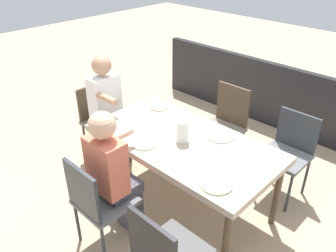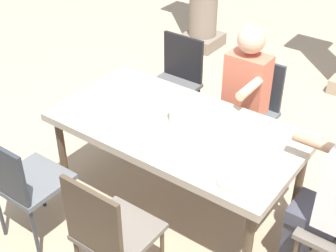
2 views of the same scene
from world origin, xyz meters
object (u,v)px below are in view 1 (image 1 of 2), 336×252
at_px(plate_0, 216,184).
at_px(plate_3, 159,107).
at_px(chair_mid_north, 97,200).
at_px(dining_table, 183,145).
at_px(chair_head_east, 101,116).
at_px(chair_mid_south, 226,121).
at_px(plate_2, 144,143).
at_px(diner_man_white, 109,108).
at_px(chair_west_south, 289,149).
at_px(diner_woman_green, 114,172).
at_px(plate_1, 221,136).
at_px(water_pitcher, 182,132).

distance_m(plate_0, plate_3, 1.40).
distance_m(chair_mid_north, plate_3, 1.33).
distance_m(dining_table, chair_head_east, 1.32).
bearing_deg(chair_mid_south, dining_table, 98.85).
xyz_separation_m(chair_mid_north, chair_mid_south, (0.00, -1.79, 0.02)).
bearing_deg(plate_0, plate_2, -0.33).
bearing_deg(plate_2, plate_0, 179.67).
distance_m(dining_table, diner_man_white, 1.12).
relative_size(chair_west_south, diner_woman_green, 0.70).
distance_m(dining_table, chair_west_south, 1.11).
relative_size(chair_west_south, chair_head_east, 1.01).
bearing_deg(diner_man_white, chair_mid_south, -137.51).
height_order(chair_mid_north, diner_woman_green, diner_woman_green).
relative_size(dining_table, chair_west_south, 1.99).
distance_m(diner_man_white, plate_2, 0.97).
bearing_deg(plate_3, chair_mid_south, -130.33).
bearing_deg(diner_woman_green, plate_3, -63.99).
distance_m(chair_mid_north, chair_mid_south, 1.79).
relative_size(chair_head_east, plate_0, 3.45).
relative_size(chair_mid_north, plate_1, 3.63).
relative_size(plate_0, plate_3, 1.21).
xyz_separation_m(chair_mid_north, plate_1, (-0.37, -1.18, 0.25)).
relative_size(chair_mid_south, diner_woman_green, 0.74).
distance_m(chair_mid_south, water_pitcher, 0.98).
distance_m(chair_west_south, chair_mid_south, 0.79).
height_order(dining_table, plate_2, plate_2).
xyz_separation_m(chair_mid_south, plate_0, (-0.76, 1.20, 0.23)).
relative_size(diner_woman_green, plate_0, 5.02).
bearing_deg(diner_man_white, plate_3, -147.06).
bearing_deg(chair_head_east, dining_table, 180.00).
bearing_deg(diner_woman_green, chair_mid_north, 90.88).
relative_size(diner_man_white, water_pitcher, 6.27).
xyz_separation_m(dining_table, chair_mid_south, (0.14, -0.90, -0.16)).
xyz_separation_m(chair_west_south, plate_1, (0.42, 0.61, 0.24)).
distance_m(diner_woman_green, diner_man_white, 1.20).
xyz_separation_m(plate_1, plate_3, (0.86, -0.03, 0.00)).
height_order(chair_mid_south, diner_woman_green, diner_woman_green).
height_order(dining_table, chair_west_south, chair_west_south).
relative_size(chair_mid_north, chair_head_east, 1.02).
bearing_deg(chair_west_south, water_pitcher, 54.97).
bearing_deg(water_pitcher, chair_mid_north, 80.34).
bearing_deg(diner_woman_green, water_pitcher, -102.56).
xyz_separation_m(chair_mid_south, diner_woman_green, (0.00, 1.60, 0.15)).
bearing_deg(chair_mid_south, plate_1, 120.70).
xyz_separation_m(diner_woman_green, plate_3, (0.49, -1.01, 0.08)).
bearing_deg(diner_man_white, dining_table, -179.85).
bearing_deg(water_pitcher, chair_head_east, -0.80).
bearing_deg(diner_man_white, water_pitcher, 179.21).
xyz_separation_m(plate_3, water_pitcher, (-0.65, 0.33, 0.08)).
distance_m(dining_table, diner_woman_green, 0.72).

